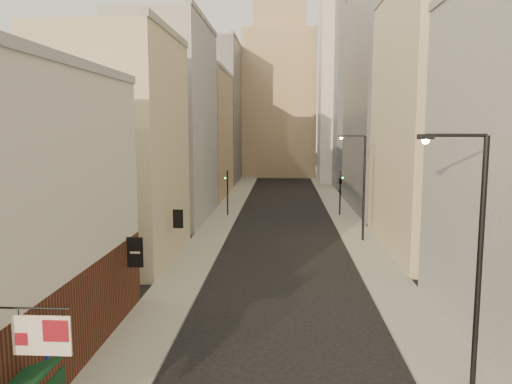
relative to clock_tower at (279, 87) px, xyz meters
name	(u,v)px	position (x,y,z in m)	size (l,w,h in m)	color
sidewalk_left	(234,201)	(-5.50, -37.00, -17.56)	(3.00, 140.00, 0.15)	gray
sidewalk_right	(334,201)	(7.50, -37.00, -17.56)	(3.00, 140.00, 0.15)	gray
near_building_left	(0,222)	(-9.99, -83.00, -11.61)	(8.30, 23.04, 12.30)	#542A1C
left_bldg_beige	(118,150)	(-11.00, -66.00, -9.63)	(8.00, 12.00, 16.00)	#BDB08C
left_bldg_grey	(168,124)	(-11.00, -50.00, -7.63)	(8.00, 16.00, 20.00)	gray
left_bldg_tan	(198,135)	(-11.00, -32.00, -9.13)	(8.00, 18.00, 17.00)	tan
left_bldg_wingrid	(217,114)	(-11.00, -12.00, -5.63)	(8.00, 20.00, 24.00)	gray
right_bldg_beige	(441,123)	(13.00, -62.00, -7.63)	(8.00, 16.00, 20.00)	#BDB08C
right_bldg_wingrid	(388,98)	(13.00, -42.00, -4.63)	(8.00, 20.00, 26.00)	gray
highrise	(393,31)	(19.00, -14.00, 8.02)	(21.00, 23.00, 51.20)	gray
clock_tower	(279,87)	(0.00, 0.00, 0.00)	(14.00, 14.00, 44.90)	tan
white_tower	(343,74)	(11.00, -14.00, 0.97)	(8.00, 8.00, 41.50)	silver
streetlamp_near	(473,246)	(7.77, -83.37, -12.24)	(2.48, 0.38, 9.43)	black
streetlamp_mid	(361,182)	(7.42, -59.57, -12.50)	(2.33, 0.66, 8.99)	black
traffic_light_left	(227,185)	(-5.12, -48.16, -14.14)	(0.55, 0.44, 5.00)	black
traffic_light_right	(340,181)	(7.08, -47.32, -13.78)	(0.73, 0.73, 5.00)	black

